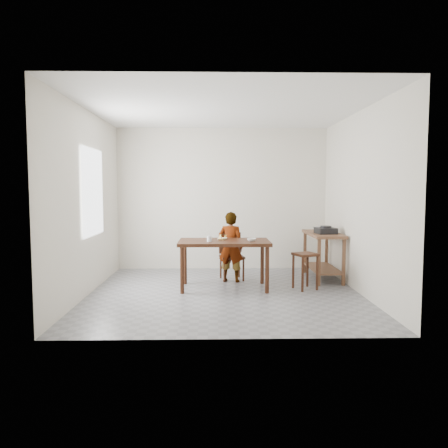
{
  "coord_description": "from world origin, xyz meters",
  "views": [
    {
      "loc": [
        -0.15,
        -6.4,
        1.56
      ],
      "look_at": [
        0.0,
        0.4,
        1.0
      ],
      "focal_mm": 35.0,
      "sensor_mm": 36.0,
      "label": 1
    }
  ],
  "objects_px": {
    "dining_table": "(224,265)",
    "stool": "(305,271)",
    "dining_chair": "(232,257)",
    "prep_counter": "(323,256)",
    "child": "(231,247)"
  },
  "relations": [
    {
      "from": "prep_counter",
      "to": "child",
      "type": "relative_size",
      "value": 1.02
    },
    {
      "from": "dining_table",
      "to": "prep_counter",
      "type": "height_order",
      "value": "prep_counter"
    },
    {
      "from": "dining_table",
      "to": "prep_counter",
      "type": "xyz_separation_m",
      "value": [
        1.72,
        0.7,
        0.03
      ]
    },
    {
      "from": "dining_table",
      "to": "dining_chair",
      "type": "bearing_deg",
      "value": 77.33
    },
    {
      "from": "dining_table",
      "to": "stool",
      "type": "relative_size",
      "value": 2.49
    },
    {
      "from": "dining_table",
      "to": "prep_counter",
      "type": "relative_size",
      "value": 1.17
    },
    {
      "from": "stool",
      "to": "child",
      "type": "bearing_deg",
      "value": 152.62
    },
    {
      "from": "dining_chair",
      "to": "stool",
      "type": "bearing_deg",
      "value": -43.53
    },
    {
      "from": "dining_chair",
      "to": "stool",
      "type": "xyz_separation_m",
      "value": [
        1.1,
        -0.74,
        -0.11
      ]
    },
    {
      "from": "prep_counter",
      "to": "stool",
      "type": "bearing_deg",
      "value": -121.02
    },
    {
      "from": "dining_chair",
      "to": "prep_counter",
      "type": "bearing_deg",
      "value": -8.1
    },
    {
      "from": "dining_chair",
      "to": "stool",
      "type": "relative_size",
      "value": 1.4
    },
    {
      "from": "child",
      "to": "dining_chair",
      "type": "relative_size",
      "value": 1.48
    },
    {
      "from": "prep_counter",
      "to": "child",
      "type": "xyz_separation_m",
      "value": [
        -1.6,
        -0.2,
        0.19
      ]
    },
    {
      "from": "dining_chair",
      "to": "stool",
      "type": "height_order",
      "value": "dining_chair"
    }
  ]
}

